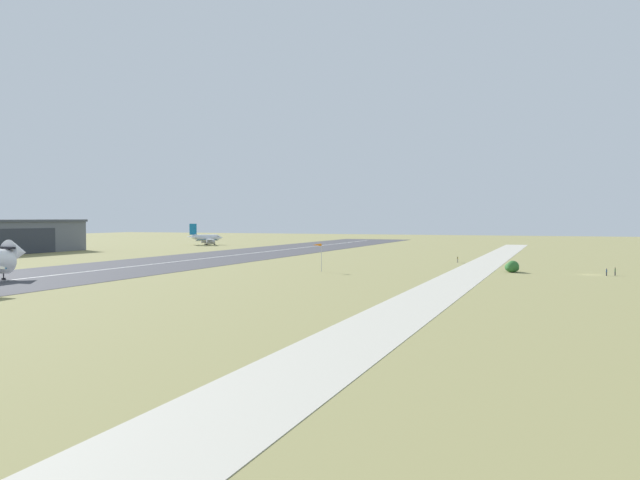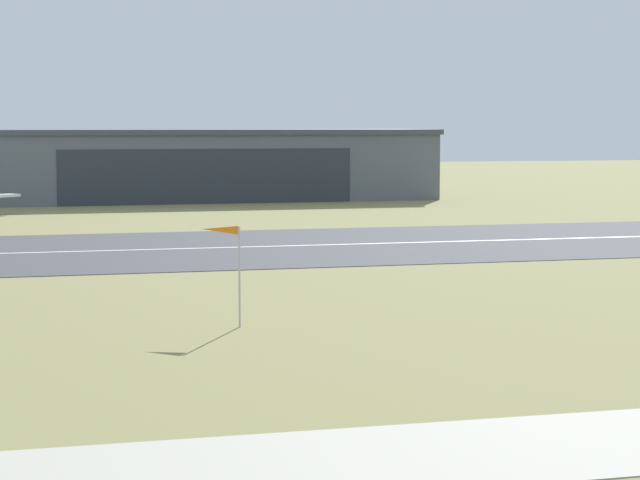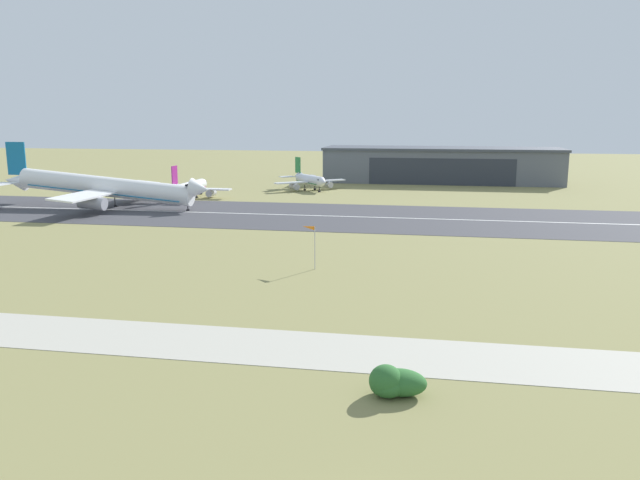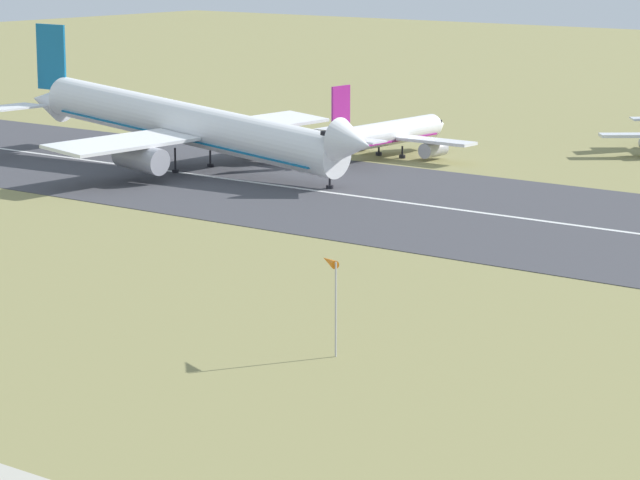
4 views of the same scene
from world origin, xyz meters
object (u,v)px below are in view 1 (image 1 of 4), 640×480
shrub_clump (512,267)px  windsock_pole (317,246)px  spectator_right (615,271)px  runway_sign (458,258)px  airplane_parked_east (206,238)px  spectator_left (607,272)px

shrub_clump → windsock_pole: bearing=110.0°
shrub_clump → spectator_right: shrub_clump is taller
windsock_pole → spectator_right: size_ratio=3.69×
windsock_pole → runway_sign: size_ratio=4.04×
shrub_clump → airplane_parked_east: bearing=54.3°
shrub_clump → windsock_pole: size_ratio=0.72×
airplane_parked_east → spectator_left: 205.08m
shrub_clump → spectator_right: bearing=-91.7°
windsock_pole → runway_sign: windsock_pole is taller
shrub_clump → spectator_left: (-2.20, -20.52, -0.30)m
spectator_right → shrub_clump: bearing=88.3°
runway_sign → spectator_right: 48.93m
windsock_pole → shrub_clump: bearing=-70.0°
airplane_parked_east → spectator_left: (-111.16, -172.32, -2.44)m
airplane_parked_east → shrub_clump: (-108.96, -151.81, -2.13)m
spectator_right → spectator_left: bearing=129.8°
runway_sign → spectator_left: (-30.35, -37.70, -0.34)m
airplane_parked_east → runway_sign: bearing=-121.0°
spectator_left → spectator_right: 2.42m
windsock_pole → runway_sign: 51.82m
airplane_parked_east → spectator_right: 205.82m
airplane_parked_east → shrub_clump: 186.88m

